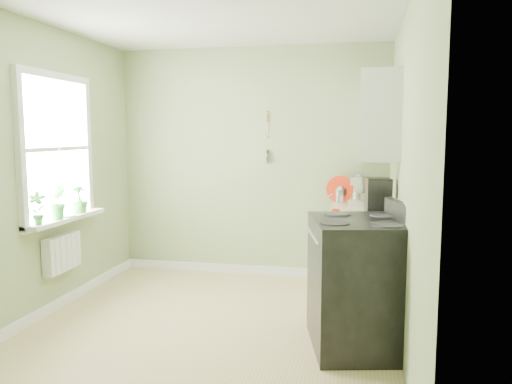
% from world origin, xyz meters
% --- Properties ---
extents(floor, '(3.20, 3.60, 0.02)m').
position_xyz_m(floor, '(0.00, 0.00, -0.01)').
color(floor, tan).
rests_on(floor, ground).
extents(ceiling, '(3.20, 3.60, 0.02)m').
position_xyz_m(ceiling, '(0.00, 0.00, 2.71)').
color(ceiling, white).
rests_on(ceiling, wall_back).
extents(wall_back, '(3.20, 0.02, 2.70)m').
position_xyz_m(wall_back, '(0.00, 1.81, 1.35)').
color(wall_back, '#96A973').
rests_on(wall_back, floor).
extents(wall_left, '(0.02, 3.60, 2.70)m').
position_xyz_m(wall_left, '(-1.61, 0.00, 1.35)').
color(wall_left, '#96A973').
rests_on(wall_left, floor).
extents(wall_right, '(0.02, 3.60, 2.70)m').
position_xyz_m(wall_right, '(1.61, 0.00, 1.35)').
color(wall_right, '#96A973').
rests_on(wall_right, floor).
extents(base_cabinets, '(0.60, 1.60, 0.87)m').
position_xyz_m(base_cabinets, '(1.30, 1.00, 0.43)').
color(base_cabinets, white).
rests_on(base_cabinets, floor).
extents(countertop, '(0.64, 1.60, 0.04)m').
position_xyz_m(countertop, '(1.29, 1.00, 0.89)').
color(countertop, '#DAC985').
rests_on(countertop, base_cabinets).
extents(upper_cabinets, '(0.35, 1.40, 0.80)m').
position_xyz_m(upper_cabinets, '(1.43, 1.10, 1.85)').
color(upper_cabinets, white).
rests_on(upper_cabinets, wall_right).
extents(window, '(0.06, 1.14, 1.44)m').
position_xyz_m(window, '(-1.58, 0.30, 1.55)').
color(window, white).
rests_on(window, wall_left).
extents(window_sill, '(0.18, 1.14, 0.04)m').
position_xyz_m(window_sill, '(-1.51, 0.30, 0.88)').
color(window_sill, white).
rests_on(window_sill, wall_left).
extents(radiator, '(0.12, 0.50, 0.35)m').
position_xyz_m(radiator, '(-1.54, 0.25, 0.55)').
color(radiator, white).
rests_on(radiator, wall_left).
extents(wall_utensils, '(0.02, 0.14, 0.58)m').
position_xyz_m(wall_utensils, '(0.20, 1.78, 1.56)').
color(wall_utensils, '#DAC985').
rests_on(wall_utensils, wall_back).
extents(stove, '(0.90, 0.98, 1.16)m').
position_xyz_m(stove, '(1.28, -0.06, 0.52)').
color(stove, black).
rests_on(stove, floor).
extents(stand_mixer, '(0.23, 0.32, 0.35)m').
position_xyz_m(stand_mixer, '(1.26, 1.57, 1.06)').
color(stand_mixer, '#B2B2B7').
rests_on(stand_mixer, countertop).
extents(kettle, '(0.19, 0.11, 0.20)m').
position_xyz_m(kettle, '(1.05, 1.72, 1.01)').
color(kettle, silver).
rests_on(kettle, countertop).
extents(coffee_maker, '(0.24, 0.26, 0.38)m').
position_xyz_m(coffee_maker, '(1.43, 0.69, 1.09)').
color(coffee_maker, black).
rests_on(coffee_maker, countertop).
extents(red_tray, '(0.31, 0.09, 0.31)m').
position_xyz_m(red_tray, '(1.05, 1.72, 1.07)').
color(red_tray, '#B0240C').
rests_on(red_tray, countertop).
extents(jar, '(0.08, 0.08, 0.08)m').
position_xyz_m(jar, '(1.05, 0.67, 0.95)').
color(jar, tan).
rests_on(jar, countertop).
extents(plant_a, '(0.19, 0.18, 0.30)m').
position_xyz_m(plant_a, '(-1.50, -0.15, 1.05)').
color(plant_a, '#2D7F28').
rests_on(plant_a, window_sill).
extents(plant_b, '(0.22, 0.23, 0.32)m').
position_xyz_m(plant_b, '(-1.50, 0.15, 1.06)').
color(plant_b, '#2D7F28').
rests_on(plant_b, window_sill).
extents(plant_c, '(0.22, 0.22, 0.28)m').
position_xyz_m(plant_c, '(-1.50, 0.53, 1.04)').
color(plant_c, '#2D7F28').
rests_on(plant_c, window_sill).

